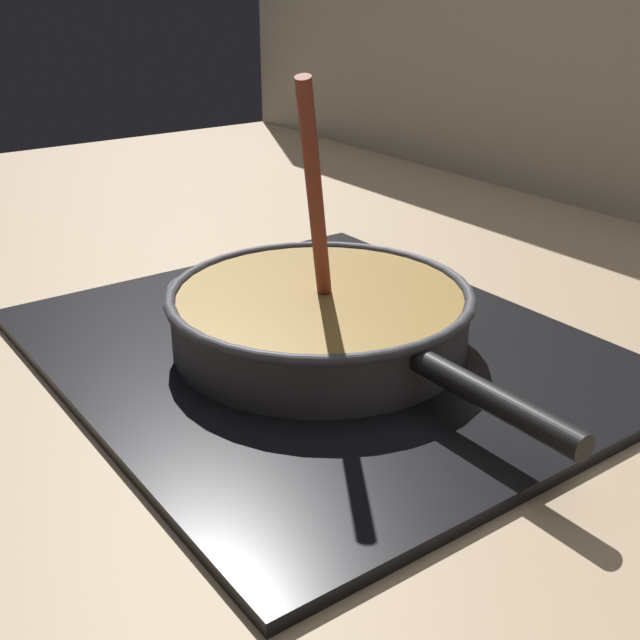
% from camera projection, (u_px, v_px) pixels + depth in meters
% --- Properties ---
extents(ground, '(2.40, 1.60, 0.04)m').
position_uv_depth(ground, '(235.00, 433.00, 0.70)').
color(ground, '#9E8466').
extents(hob_plate, '(0.56, 0.48, 0.01)m').
position_uv_depth(hob_plate, '(320.00, 351.00, 0.80)').
color(hob_plate, black).
rests_on(hob_plate, ground).
extents(burner_ring, '(0.19, 0.19, 0.01)m').
position_uv_depth(burner_ring, '(320.00, 342.00, 0.79)').
color(burner_ring, '#592D0C').
rests_on(burner_ring, hob_plate).
extents(spare_burner, '(0.14, 0.14, 0.01)m').
position_uv_depth(spare_burner, '(228.00, 288.00, 0.93)').
color(spare_burner, '#262628').
rests_on(spare_burner, hob_plate).
extents(cooking_pan, '(0.46, 0.30, 0.27)m').
position_uv_depth(cooking_pan, '(321.00, 316.00, 0.78)').
color(cooking_pan, '#38383D').
rests_on(cooking_pan, hob_plate).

